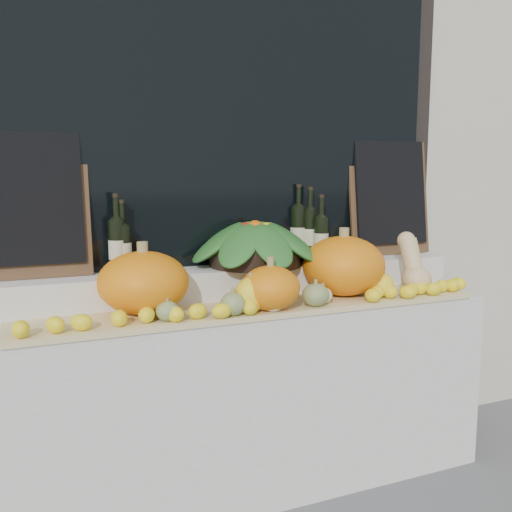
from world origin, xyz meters
TOP-DOWN VIEW (x-y plane):
  - storefront_facade at (0.00, 2.25)m, footprint 7.00×0.94m
  - display_sill at (0.00, 1.52)m, footprint 2.30×0.55m
  - rear_tier at (0.00, 1.68)m, footprint 2.30×0.25m
  - straw_bedding at (0.00, 1.40)m, footprint 2.10×0.32m
  - pumpkin_left at (-0.50, 1.47)m, footprint 0.46×0.46m
  - pumpkin_right at (0.45, 1.45)m, footprint 0.44×0.44m
  - pumpkin_center at (0.01, 1.32)m, footprint 0.28×0.28m
  - butternut_squash at (0.82, 1.39)m, footprint 0.15×0.21m
  - decorative_gourds at (0.06, 1.31)m, footprint 1.15×0.17m
  - lemon_heap at (0.00, 1.29)m, footprint 2.20×0.16m
  - produce_bowl at (0.09, 1.66)m, footprint 0.68×0.68m
  - wine_bottle_far_left at (-0.57, 1.67)m, footprint 0.08×0.08m
  - wine_bottle_near_left at (-0.54, 1.68)m, footprint 0.08×0.08m
  - wine_bottle_tall at (0.36, 1.74)m, footprint 0.08×0.08m
  - wine_bottle_near_right at (0.41, 1.71)m, footprint 0.08×0.08m
  - wine_bottle_far_right at (0.44, 1.65)m, footprint 0.08×0.08m
  - chalkboard_left at (-0.92, 1.74)m, footprint 0.50×0.11m
  - chalkboard_right at (0.92, 1.74)m, footprint 0.50×0.11m

SIDE VIEW (x-z plane):
  - display_sill at x=0.00m, z-range 0.00..0.88m
  - straw_bedding at x=0.00m, z-range 0.88..0.90m
  - lemon_heap at x=0.00m, z-range 0.91..0.97m
  - rear_tier at x=0.00m, z-range 0.88..1.04m
  - decorative_gourds at x=0.06m, z-range 0.88..1.05m
  - pumpkin_center at x=0.01m, z-range 0.91..1.10m
  - butternut_squash at x=0.82m, z-range 0.88..1.17m
  - pumpkin_left at x=-0.50m, z-range 0.91..1.17m
  - pumpkin_right at x=0.45m, z-range 0.91..1.19m
  - produce_bowl at x=0.09m, z-range 1.03..1.26m
  - wine_bottle_near_left at x=-0.54m, z-range 0.99..1.32m
  - wine_bottle_far_right at x=0.44m, z-range 0.99..1.33m
  - wine_bottle_far_left at x=-0.57m, z-range 0.99..1.35m
  - wine_bottle_near_right at x=0.41m, z-range 0.99..1.36m
  - wine_bottle_tall at x=0.36m, z-range 0.99..1.38m
  - chalkboard_left at x=-0.92m, z-range 1.05..1.67m
  - chalkboard_right at x=0.92m, z-range 1.05..1.67m
  - storefront_facade at x=0.00m, z-range 0.00..4.50m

